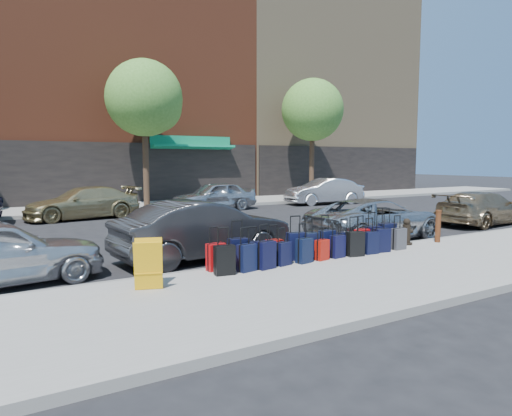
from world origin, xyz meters
TOP-DOWN VIEW (x-y plane):
  - ground at (0.00, 0.00)m, footprint 120.00×120.00m
  - sidewalk_near at (0.00, -6.50)m, footprint 60.00×4.00m
  - sidewalk_far at (0.00, 10.00)m, footprint 60.00×4.00m
  - curb_near at (0.00, -4.48)m, footprint 60.00×0.08m
  - curb_far at (0.00, 7.98)m, footprint 60.00×0.08m
  - building_center at (0.00, 17.99)m, footprint 17.00×12.85m
  - building_right at (16.00, 17.99)m, footprint 15.00×12.12m
  - tree_center at (0.64, 9.50)m, footprint 3.80×3.80m
  - tree_right at (11.14, 9.50)m, footprint 3.80×3.80m
  - suitcase_front_0 at (-2.47, -4.75)m, footprint 0.40×0.25m
  - suitcase_front_1 at (-1.96, -4.82)m, footprint 0.44×0.26m
  - suitcase_front_2 at (-1.56, -4.76)m, footprint 0.36×0.20m
  - suitcase_front_3 at (-1.05, -4.81)m, footprint 0.37×0.22m
  - suitcase_front_4 at (-0.43, -4.78)m, footprint 0.46×0.32m
  - suitcase_front_5 at (-0.06, -4.82)m, footprint 0.41×0.24m
  - suitcase_front_6 at (0.47, -4.77)m, footprint 0.43×0.26m
  - suitcase_front_7 at (1.01, -4.83)m, footprint 0.37×0.21m
  - suitcase_front_8 at (1.55, -4.83)m, footprint 0.40×0.25m
  - suitcase_front_9 at (1.99, -4.78)m, footprint 0.40×0.22m
  - suitcase_front_10 at (2.46, -4.82)m, footprint 0.45×0.27m
  - suitcase_back_0 at (-2.47, -5.16)m, footprint 0.43×0.29m
  - suitcase_back_1 at (-1.95, -5.14)m, footprint 0.42×0.30m
  - suitcase_back_2 at (-1.49, -5.16)m, footprint 0.43×0.30m
  - suitcase_back_3 at (-1.00, -5.08)m, footprint 0.38×0.27m
  - suitcase_back_4 at (-0.46, -5.12)m, footprint 0.41×0.29m
  - suitcase_back_5 at (0.06, -5.10)m, footprint 0.35×0.24m
  - suitcase_back_6 at (0.54, -5.07)m, footprint 0.38×0.25m
  - suitcase_back_7 at (1.02, -5.16)m, footprint 0.44×0.31m
  - suitcase_back_8 at (1.54, -5.15)m, footprint 0.38×0.24m
  - suitcase_back_9 at (1.94, -5.13)m, footprint 0.43×0.29m
  - suitcase_back_10 at (2.56, -5.12)m, footprint 0.37×0.22m
  - fire_hydrant at (3.29, -4.74)m, footprint 0.37×0.32m
  - bollard at (4.32, -4.94)m, footprint 0.17×0.17m
  - display_rack at (-4.08, -5.35)m, footprint 0.64×0.67m
  - car_near_1 at (-1.94, -2.99)m, footprint 4.55×1.98m
  - car_near_2 at (3.84, -3.03)m, footprint 4.59×2.18m
  - car_near_3 at (9.63, -2.82)m, footprint 4.48×2.10m
  - car_far_1 at (-3.06, 6.77)m, footprint 4.82×2.46m
  - car_far_2 at (3.06, 6.92)m, footprint 4.21×1.83m
  - car_far_3 at (9.69, 6.63)m, footprint 4.52×2.01m

SIDE VIEW (x-z plane):
  - ground at x=0.00m, z-range 0.00..0.00m
  - sidewalk_near at x=0.00m, z-range 0.00..0.15m
  - sidewalk_far at x=0.00m, z-range 0.00..0.15m
  - curb_near at x=0.00m, z-range 0.00..0.15m
  - curb_far at x=0.00m, z-range 0.00..0.15m
  - suitcase_back_5 at x=0.06m, z-range 0.01..0.77m
  - suitcase_back_3 at x=-1.00m, z-range -0.01..0.82m
  - suitcase_front_2 at x=-1.56m, z-range -0.01..0.85m
  - suitcase_back_6 at x=0.54m, z-range -0.01..0.85m
  - suitcase_front_3 at x=-1.05m, z-range -0.01..0.85m
  - suitcase_front_7 at x=1.01m, z-range -0.01..0.86m
  - suitcase_back_10 at x=2.56m, z-range -0.02..0.87m
  - suitcase_back_8 at x=1.54m, z-range -0.02..0.87m
  - suitcase_back_4 at x=-0.46m, z-range -0.02..0.88m
  - suitcase_front_8 at x=1.55m, z-range -0.02..0.89m
  - suitcase_back_1 at x=-1.95m, z-range -0.02..0.89m
  - suitcase_front_0 at x=-2.47m, z-range -0.02..0.90m
  - suitcase_back_2 at x=-1.49m, z-range -0.03..0.92m
  - suitcase_back_9 at x=1.94m, z-range -0.03..0.92m
  - suitcase_back_7 at x=1.02m, z-range -0.03..0.93m
  - suitcase_back_0 at x=-2.47m, z-range -0.03..0.93m
  - suitcase_front_9 at x=1.99m, z-range -0.03..0.94m
  - suitcase_front_5 at x=-0.06m, z-range -0.03..0.94m
  - suitcase_front_6 at x=0.47m, z-range -0.03..0.95m
  - suitcase_front_4 at x=-0.43m, z-range -0.04..0.98m
  - suitcase_front_1 at x=-1.96m, z-range -0.04..0.99m
  - suitcase_front_10 at x=2.46m, z-range -0.04..1.00m
  - fire_hydrant at x=3.29m, z-range 0.12..0.84m
  - display_rack at x=-4.08m, z-range 0.15..1.02m
  - bollard at x=4.32m, z-range 0.16..1.07m
  - car_near_3 at x=9.63m, z-range 0.00..1.26m
  - car_near_2 at x=3.84m, z-range 0.00..1.27m
  - car_far_1 at x=-3.06m, z-range 0.00..1.34m
  - car_far_2 at x=3.06m, z-range 0.00..1.41m
  - car_far_3 at x=9.69m, z-range 0.00..1.44m
  - car_near_1 at x=-1.94m, z-range 0.00..1.46m
  - tree_center at x=0.64m, z-range 1.78..9.05m
  - tree_right at x=11.14m, z-range 1.78..9.05m
  - building_right at x=16.00m, z-range -0.02..17.98m
  - building_center at x=0.00m, z-range -0.02..19.98m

